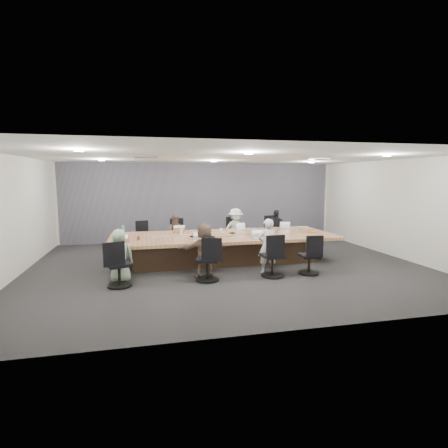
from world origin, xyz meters
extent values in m
cube|color=black|center=(0.00, 0.00, 0.00)|extent=(10.00, 8.00, 0.00)
cube|color=white|center=(0.00, 0.00, 2.80)|extent=(10.00, 8.00, 0.00)
cube|color=beige|center=(0.00, 4.00, 1.40)|extent=(10.00, 0.00, 2.80)
cube|color=beige|center=(0.00, -4.00, 1.40)|extent=(10.00, 0.00, 2.80)
cube|color=beige|center=(-5.00, 0.00, 1.40)|extent=(0.00, 8.00, 2.80)
cube|color=beige|center=(5.00, 0.00, 1.40)|extent=(0.00, 8.00, 2.80)
cube|color=slate|center=(0.00, 3.92, 1.40)|extent=(9.80, 0.04, 2.80)
cube|color=#3E291B|center=(0.00, 0.50, 0.33)|extent=(4.80, 1.40, 0.66)
cube|color=#A9744E|center=(0.00, 0.50, 0.70)|extent=(6.00, 2.20, 0.08)
imported|color=brown|center=(-1.14, 1.85, 0.59)|extent=(0.62, 0.51, 1.19)
cube|color=#8C6647|center=(-1.14, 1.30, 0.75)|extent=(0.35, 0.26, 0.02)
imported|color=#B4C6B7|center=(0.71, 1.85, 0.66)|extent=(0.95, 0.69, 1.33)
cube|color=#B2B2B7|center=(0.71, 1.30, 0.75)|extent=(0.34, 0.27, 0.02)
imported|color=black|center=(2.04, 1.85, 0.63)|extent=(0.75, 0.34, 1.26)
cube|color=#B2B2B7|center=(2.04, 1.30, 0.75)|extent=(0.34, 0.26, 0.02)
imported|color=gray|center=(-2.63, -0.85, 0.59)|extent=(0.64, 0.48, 1.19)
cube|color=#8C6647|center=(-2.63, -0.30, 0.75)|extent=(0.36, 0.25, 0.02)
imported|color=brown|center=(-0.75, -0.85, 0.63)|extent=(1.18, 0.42, 1.26)
cube|color=#B2B2B7|center=(-0.75, -0.30, 0.75)|extent=(0.32, 0.22, 0.02)
imported|color=silver|center=(0.79, -0.85, 0.66)|extent=(0.50, 0.35, 1.32)
cube|color=#B2B2B7|center=(0.79, -0.30, 0.75)|extent=(0.35, 0.25, 0.02)
cylinder|color=#39A161|center=(-2.65, 0.97, 0.88)|extent=(0.10, 0.10, 0.27)
cylinder|color=#39A161|center=(1.25, 0.28, 0.86)|extent=(0.08, 0.08, 0.24)
cylinder|color=silver|center=(-1.12, 0.75, 0.86)|extent=(0.09, 0.09, 0.23)
cylinder|color=white|center=(0.04, 0.92, 0.80)|extent=(0.10, 0.10, 0.11)
cylinder|color=white|center=(1.43, 0.82, 0.79)|extent=(0.08, 0.08, 0.10)
cylinder|color=brown|center=(-2.24, 0.18, 0.79)|extent=(0.10, 0.10, 0.10)
cube|color=black|center=(-0.84, 0.34, 0.76)|extent=(0.18, 0.14, 0.03)
cube|color=black|center=(0.30, 0.69, 0.75)|extent=(0.16, 0.14, 0.03)
cube|color=black|center=(-0.41, 0.02, 0.77)|extent=(0.17, 0.09, 0.06)
cube|color=gray|center=(2.33, 0.48, 0.81)|extent=(0.30, 0.21, 0.15)
cube|color=orange|center=(2.50, 0.21, 0.76)|extent=(0.19, 0.15, 0.04)
camera|label=1|loc=(-2.08, -8.64, 2.29)|focal=28.00mm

